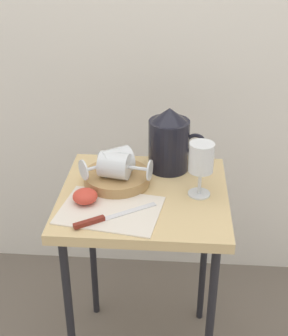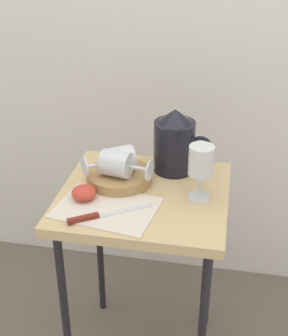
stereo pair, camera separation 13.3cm
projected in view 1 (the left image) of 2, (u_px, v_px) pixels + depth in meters
The scene contains 10 objects.
curtain_drape at pixel (155, 21), 1.65m from camera, with size 2.40×0.03×2.10m, color silver.
table at pixel (144, 214), 1.41m from camera, with size 0.48×0.46×0.67m.
linen_napkin at pixel (110, 210), 1.29m from camera, with size 0.27×0.20×0.00m, color silver.
basket_tray at pixel (117, 178), 1.41m from camera, with size 0.20×0.20×0.04m, color #AD8451.
pitcher at pixel (169, 145), 1.46m from camera, with size 0.18×0.13×0.20m.
wine_glass_upright at pixel (201, 161), 1.31m from camera, with size 0.07×0.07×0.16m.
wine_glass_tipped_near at pixel (115, 162), 1.38m from camera, with size 0.16×0.14×0.08m.
wine_glass_tipped_far at pixel (116, 165), 1.36m from camera, with size 0.16×0.10×0.08m.
apple_half_left at pixel (85, 196), 1.31m from camera, with size 0.07×0.07×0.04m, color #CC3D2D.
knife at pixel (104, 218), 1.24m from camera, with size 0.21×0.14×0.01m.
Camera 1 is at (0.09, -1.17, 1.39)m, focal length 50.79 mm.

